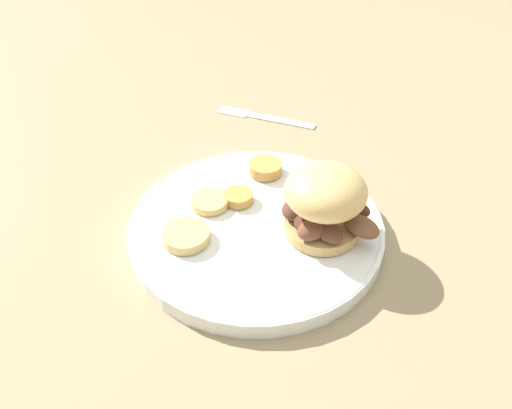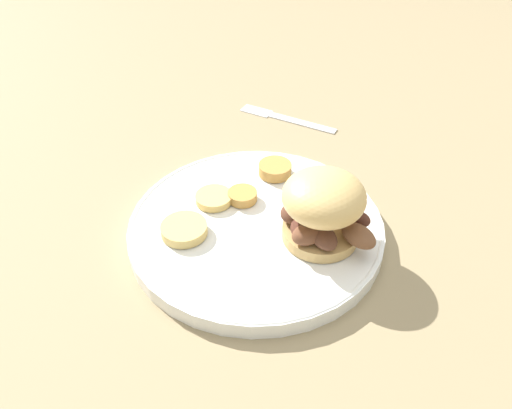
% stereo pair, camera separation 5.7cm
% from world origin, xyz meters
% --- Properties ---
extents(ground_plane, '(4.00, 4.00, 0.00)m').
position_xyz_m(ground_plane, '(0.00, 0.00, 0.00)').
color(ground_plane, '#937F5B').
extents(dinner_plate, '(0.30, 0.30, 0.02)m').
position_xyz_m(dinner_plate, '(0.00, 0.00, 0.01)').
color(dinner_plate, white).
rests_on(dinner_plate, ground_plane).
extents(sandwich, '(0.10, 0.12, 0.08)m').
position_xyz_m(sandwich, '(0.02, -0.08, 0.07)').
color(sandwich, tan).
rests_on(sandwich, dinner_plate).
extents(potato_round_0, '(0.05, 0.05, 0.01)m').
position_xyz_m(potato_round_0, '(0.00, 0.06, 0.03)').
color(potato_round_0, '#DBB766').
rests_on(potato_round_0, dinner_plate).
extents(potato_round_1, '(0.04, 0.04, 0.01)m').
position_xyz_m(potato_round_1, '(0.02, 0.04, 0.03)').
color(potato_round_1, '#BC8942').
rests_on(potato_round_1, dinner_plate).
extents(potato_round_2, '(0.05, 0.05, 0.01)m').
position_xyz_m(potato_round_2, '(-0.06, 0.05, 0.03)').
color(potato_round_2, '#DBB766').
rests_on(potato_round_2, dinner_plate).
extents(potato_round_3, '(0.04, 0.04, 0.01)m').
position_xyz_m(potato_round_3, '(0.09, 0.03, 0.03)').
color(potato_round_3, '#BC8942').
rests_on(potato_round_3, dinner_plate).
extents(fork, '(0.04, 0.17, 0.00)m').
position_xyz_m(fork, '(0.25, 0.12, 0.00)').
color(fork, silver).
rests_on(fork, ground_plane).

